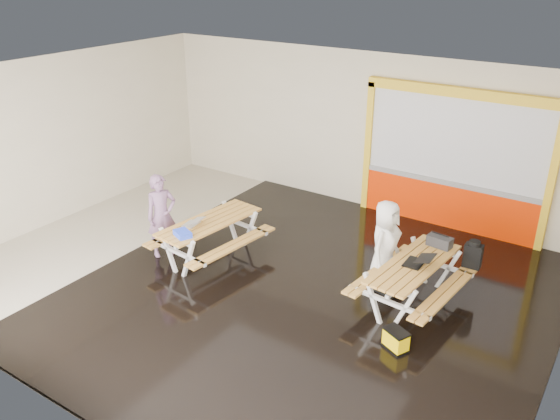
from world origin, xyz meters
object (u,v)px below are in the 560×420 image
Objects in this scene: picnic_table_left at (210,230)px; laptop_left at (193,223)px; person_right at (385,245)px; toolbox at (440,241)px; person_left at (162,216)px; fluke_bag at (396,340)px; picnic_table_right at (413,273)px; laptop_right at (418,261)px; blue_pouch at (183,234)px; dark_case at (387,289)px; backpack at (473,254)px.

laptop_left reaches higher than picnic_table_left.
person_right is 3.66× the size of toolbox.
person_right is 0.92m from toolbox.
fluke_bag is (4.85, -0.25, -0.66)m from person_left.
laptop_right is (0.07, -0.02, 0.25)m from picnic_table_right.
blue_pouch is at bearing -88.80° from person_left.
dark_case is (-0.60, -0.66, -0.80)m from toolbox.
backpack is at bearing 27.63° from blue_pouch.
person_right reaches higher than dark_case.
blue_pouch is at bearing 117.33° from person_right.
toolbox reaches higher than blue_pouch.
toolbox is at bearing 28.84° from blue_pouch.
toolbox is at bearing 93.79° from fluke_bag.
toolbox is 0.89× the size of backpack.
laptop_right is at bearing -94.96° from toolbox.
laptop_right reaches higher than picnic_table_left.
backpack is at bearing 18.05° from toolbox.
blue_pouch reaches higher than picnic_table_right.
backpack reaches higher than picnic_table_right.
toolbox reaches higher than picnic_table_left.
picnic_table_right is at bearing -111.60° from person_right.
fluke_bag is at bearing -149.03° from person_right.
laptop_right is 0.94m from dark_case.
blue_pouch is 0.85× the size of dark_case.
dark_case is (3.41, 1.03, -0.76)m from laptop_left.
person_left reaches higher than laptop_right.
laptop_right is 0.92× the size of backpack.
fluke_bag is (0.13, -2.01, -0.71)m from toolbox.
picnic_table_left is 5.80× the size of laptop_left.
backpack is 2.29m from fluke_bag.
backpack is at bearing -45.57° from person_left.
person_left is 5.04m from toolbox.
picnic_table_right is at bearing -100.01° from toolbox.
laptop_right reaches higher than blue_pouch.
laptop_right is 1.17× the size of dark_case.
blue_pouch is at bearing -71.80° from laptop_left.
picnic_table_right is 1.36× the size of person_left.
picnic_table_right is 3.97m from blue_pouch.
backpack is 1.27× the size of dark_case.
person_right is (3.96, 1.24, -0.01)m from person_left.
picnic_table_left is 4.99× the size of laptop_right.
blue_pouch is 4.41m from toolbox.
person_left is 0.71m from laptop_left.
dark_case is (0.16, -0.13, -0.74)m from person_right.
laptop_left is 1.01× the size of dark_case.
picnic_table_left is at bearing 67.75° from laptop_left.
laptop_right is at bearing -111.24° from person_right.
backpack is (4.39, 2.30, -0.13)m from blue_pouch.
person_left is 3.72× the size of toolbox.
toolbox is at bearing 19.51° from picnic_table_left.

